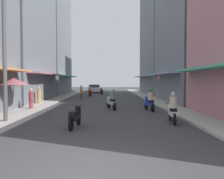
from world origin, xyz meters
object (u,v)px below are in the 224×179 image
at_px(motorbike_white, 172,109).
at_px(street_sign_no_entry, 158,86).
at_px(motorbike_maroon, 102,91).
at_px(utility_pole, 4,43).
at_px(motorbike_silver, 112,100).
at_px(motorbike_black, 75,117).
at_px(motorbike_red, 90,91).
at_px(vendor_umbrella, 13,81).
at_px(parked_car, 95,89).
at_px(pedestrian_crossing, 39,96).
at_px(motorbike_orange, 81,92).
at_px(motorbike_blue, 149,101).
at_px(pedestrian_midway, 31,99).

xyz_separation_m(motorbike_white, street_sign_no_entry, (0.98, 7.71, 1.01)).
bearing_deg(motorbike_maroon, utility_pole, -100.07).
bearing_deg(motorbike_silver, motorbike_black, -104.83).
height_order(motorbike_red, vendor_umbrella, vendor_umbrella).
bearing_deg(motorbike_black, motorbike_maroon, 88.94).
xyz_separation_m(motorbike_maroon, parked_car, (-1.31, 5.97, 0.24)).
relative_size(motorbike_red, street_sign_no_entry, 0.67).
bearing_deg(pedestrian_crossing, parked_car, 79.31).
relative_size(motorbike_orange, utility_pole, 0.23).
xyz_separation_m(motorbike_maroon, motorbike_white, (4.27, -22.78, 0.20)).
bearing_deg(motorbike_maroon, pedestrian_crossing, -109.95).
height_order(motorbike_red, street_sign_no_entry, street_sign_no_entry).
relative_size(motorbike_blue, motorbike_maroon, 1.00).
relative_size(motorbike_black, motorbike_white, 1.00).
distance_m(motorbike_blue, parked_car, 24.71).
bearing_deg(motorbike_maroon, parked_car, 102.36).
distance_m(motorbike_red, pedestrian_crossing, 10.81).
xyz_separation_m(parked_car, street_sign_no_entry, (6.55, -21.04, 0.98)).
bearing_deg(motorbike_red, vendor_umbrella, -102.66).
bearing_deg(pedestrian_crossing, motorbike_blue, -25.04).
relative_size(parked_car, pedestrian_crossing, 2.64).
bearing_deg(vendor_umbrella, motorbike_red, 77.34).
xyz_separation_m(motorbike_white, pedestrian_midway, (-8.78, 5.10, 0.07)).
bearing_deg(motorbike_red, motorbike_white, -73.27).
height_order(motorbike_blue, motorbike_maroon, motorbike_blue).
height_order(motorbike_white, vendor_umbrella, vendor_umbrella).
height_order(motorbike_black, motorbike_maroon, same).
distance_m(parked_car, street_sign_no_entry, 22.06).
xyz_separation_m(pedestrian_crossing, utility_pole, (1.02, -8.82, 3.17)).
bearing_deg(motorbike_black, motorbike_white, 12.85).
xyz_separation_m(motorbike_orange, pedestrian_crossing, (-2.80, -7.61, 0.08)).
relative_size(motorbike_blue, street_sign_no_entry, 0.68).
height_order(motorbike_orange, parked_car, motorbike_orange).
bearing_deg(utility_pole, vendor_umbrella, 106.11).
xyz_separation_m(motorbike_blue, motorbike_orange, (-6.21, 11.81, 0.00)).
distance_m(motorbike_maroon, motorbike_white, 23.18).
distance_m(parked_car, pedestrian_crossing, 20.29).
bearing_deg(street_sign_no_entry, motorbike_black, -122.93).
bearing_deg(pedestrian_midway, motorbike_black, -56.57).
relative_size(motorbike_silver, motorbike_red, 0.98).
bearing_deg(motorbike_blue, motorbike_maroon, 102.23).
distance_m(motorbike_orange, motorbike_red, 2.70).
height_order(motorbike_orange, street_sign_no_entry, street_sign_no_entry).
height_order(motorbike_silver, motorbike_white, same).
bearing_deg(pedestrian_midway, motorbike_orange, 78.77).
distance_m(vendor_umbrella, utility_pole, 3.86).
relative_size(motorbike_red, parked_car, 0.43).
bearing_deg(street_sign_no_entry, utility_pole, -140.30).
relative_size(motorbike_orange, pedestrian_crossing, 1.15).
distance_m(motorbike_white, motorbike_red, 19.83).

